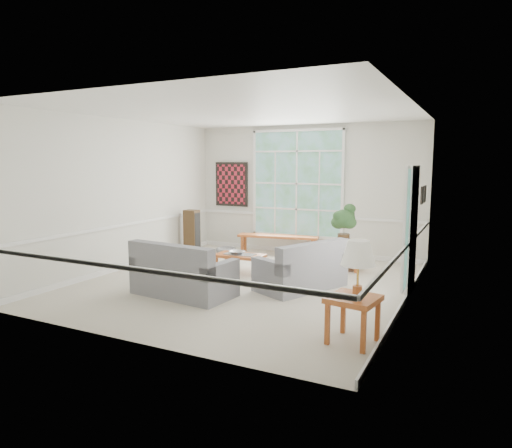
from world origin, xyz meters
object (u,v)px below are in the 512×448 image
at_px(end_table, 347,257).
at_px(loveseat_front, 184,268).
at_px(loveseat_right, 301,264).
at_px(side_table, 353,319).
at_px(coffee_table, 240,263).

bearing_deg(end_table, loveseat_front, -123.64).
bearing_deg(loveseat_right, loveseat_front, -117.55).
relative_size(loveseat_front, side_table, 2.85).
bearing_deg(loveseat_front, coffee_table, 92.66).
relative_size(coffee_table, side_table, 1.67).
bearing_deg(coffee_table, end_table, 29.62).
distance_m(loveseat_right, end_table, 1.72).
height_order(loveseat_front, end_table, loveseat_front).
distance_m(loveseat_front, coffee_table, 1.79).
bearing_deg(loveseat_front, loveseat_right, 43.12).
distance_m(loveseat_right, coffee_table, 1.60).
height_order(coffee_table, end_table, end_table).
relative_size(loveseat_right, end_table, 2.92).
xyz_separation_m(loveseat_front, coffee_table, (0.08, 1.76, -0.26)).
xyz_separation_m(end_table, side_table, (1.06, -3.64, 0.02)).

